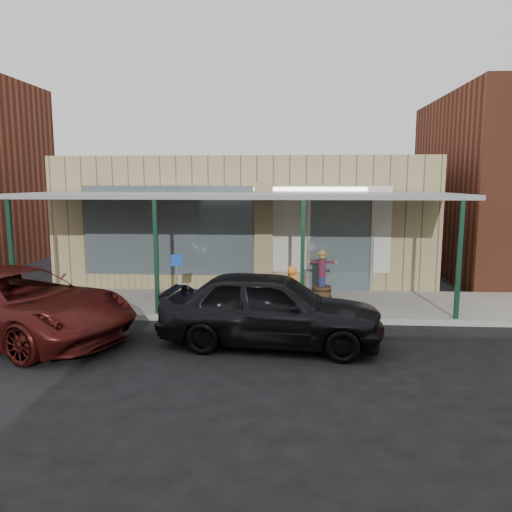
# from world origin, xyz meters

# --- Properties ---
(ground) EXTENTS (120.00, 120.00, 0.00)m
(ground) POSITION_xyz_m (0.00, 0.00, 0.00)
(ground) COLOR black
(ground) RESTS_ON ground
(sidewalk) EXTENTS (40.00, 3.20, 0.15)m
(sidewalk) POSITION_xyz_m (0.00, 3.60, 0.07)
(sidewalk) COLOR gray
(sidewalk) RESTS_ON ground
(storefront) EXTENTS (12.00, 6.25, 4.20)m
(storefront) POSITION_xyz_m (-0.00, 8.16, 2.09)
(storefront) COLOR #99865E
(storefront) RESTS_ON ground
(awning) EXTENTS (12.00, 3.00, 3.04)m
(awning) POSITION_xyz_m (0.00, 3.56, 3.01)
(awning) COLOR gray
(awning) RESTS_ON ground
(block_buildings_near) EXTENTS (61.00, 8.00, 8.00)m
(block_buildings_near) POSITION_xyz_m (2.01, 9.20, 3.77)
(block_buildings_near) COLOR brown
(block_buildings_near) RESTS_ON ground
(barrel_scarecrow) EXTENTS (0.85, 0.65, 1.41)m
(barrel_scarecrow) POSITION_xyz_m (2.40, 4.01, 0.63)
(barrel_scarecrow) COLOR #432A1B
(barrel_scarecrow) RESTS_ON sidewalk
(barrel_pumpkin) EXTENTS (0.77, 0.77, 0.71)m
(barrel_pumpkin) POSITION_xyz_m (1.24, 3.70, 0.40)
(barrel_pumpkin) COLOR #432A1B
(barrel_pumpkin) RESTS_ON sidewalk
(handicap_sign) EXTENTS (0.28, 0.12, 1.42)m
(handicap_sign) POSITION_xyz_m (-1.40, 2.63, 1.07)
(handicap_sign) COLOR gray
(handicap_sign) RESTS_ON sidewalk
(parked_sedan) EXTENTS (4.83, 2.37, 1.58)m
(parked_sedan) POSITION_xyz_m (1.10, 0.36, 0.79)
(parked_sedan) COLOR black
(parked_sedan) RESTS_ON ground
(car_maroon) EXTENTS (6.08, 4.43, 1.54)m
(car_maroon) POSITION_xyz_m (-4.49, 0.44, 0.77)
(car_maroon) COLOR #410F0D
(car_maroon) RESTS_ON ground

